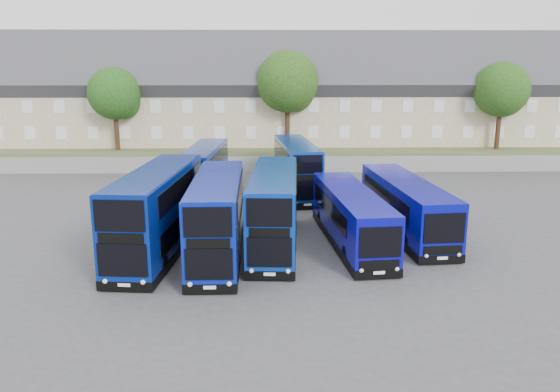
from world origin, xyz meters
The scene contains 15 objects.
ground centered at (0.00, 0.00, 0.00)m, with size 120.00×120.00×0.00m, color #424247.
retaining_wall centered at (0.00, 24.00, 0.75)m, with size 70.00×0.40×1.50m, color slate.
earth_bank centered at (0.00, 34.00, 1.00)m, with size 80.00×20.00×2.00m, color #424929.
terrace_row centered at (3.00, 30.00, 6.60)m, with size 60.00×10.40×11.20m.
dd_front_left centered at (-5.76, 1.69, 2.16)m, with size 3.50×11.24×4.40m.
dd_front_mid centered at (-2.53, 1.03, 2.04)m, with size 2.55×10.49×4.15m.
dd_front_right centered at (0.45, 2.51, 2.04)m, with size 2.97×10.56×4.15m.
dd_rear_left centered at (-4.62, 13.66, 1.91)m, with size 2.91×9.92×3.89m.
dd_rear_right centered at (2.34, 15.14, 1.97)m, with size 3.35×10.27×4.01m.
coach_east_a centered at (4.74, 2.88, 1.48)m, with size 3.37×11.25×3.03m.
coach_east_b centered at (8.33, 5.00, 1.54)m, with size 3.40×11.69×3.15m.
tree_west centered at (-13.85, 25.10, 7.05)m, with size 4.80×4.80×7.65m.
tree_mid centered at (2.15, 25.60, 8.07)m, with size 5.76×5.76×9.18m.
tree_east centered at (22.15, 25.10, 7.39)m, with size 5.12×5.12×8.16m.
tree_far centered at (28.15, 32.10, 7.73)m, with size 5.44×5.44×8.67m.
Camera 1 is at (0.10, -26.30, 9.80)m, focal length 35.00 mm.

